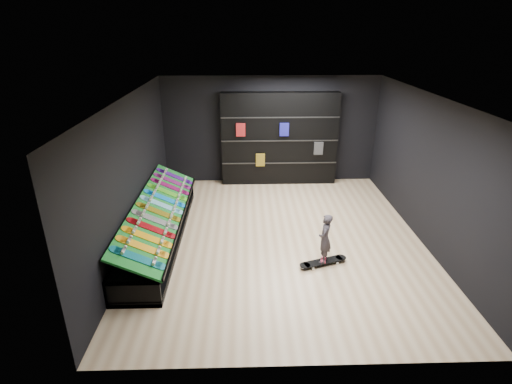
{
  "coord_description": "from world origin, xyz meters",
  "views": [
    {
      "loc": [
        -0.73,
        -7.53,
        4.25
      ],
      "look_at": [
        -0.5,
        0.2,
        1.0
      ],
      "focal_mm": 28.0,
      "sensor_mm": 36.0,
      "label": 1
    }
  ],
  "objects_px": {
    "display_rack": "(160,229)",
    "back_shelving": "(279,139)",
    "floor_skateboard": "(323,263)",
    "child": "(324,248)"
  },
  "relations": [
    {
      "from": "display_rack",
      "to": "child",
      "type": "xyz_separation_m",
      "value": [
        3.3,
        -1.07,
        0.13
      ]
    },
    {
      "from": "back_shelving",
      "to": "child",
      "type": "bearing_deg",
      "value": -83.47
    },
    {
      "from": "display_rack",
      "to": "back_shelving",
      "type": "bearing_deg",
      "value": 49.89
    },
    {
      "from": "back_shelving",
      "to": "child",
      "type": "height_order",
      "value": "back_shelving"
    },
    {
      "from": "display_rack",
      "to": "floor_skateboard",
      "type": "bearing_deg",
      "value": -17.93
    },
    {
      "from": "display_rack",
      "to": "floor_skateboard",
      "type": "xyz_separation_m",
      "value": [
        3.3,
        -1.07,
        -0.2
      ]
    },
    {
      "from": "display_rack",
      "to": "child",
      "type": "relative_size",
      "value": 7.7
    },
    {
      "from": "back_shelving",
      "to": "floor_skateboard",
      "type": "distance_m",
      "value": 4.59
    },
    {
      "from": "display_rack",
      "to": "child",
      "type": "bearing_deg",
      "value": -17.93
    },
    {
      "from": "display_rack",
      "to": "back_shelving",
      "type": "distance_m",
      "value": 4.46
    }
  ]
}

